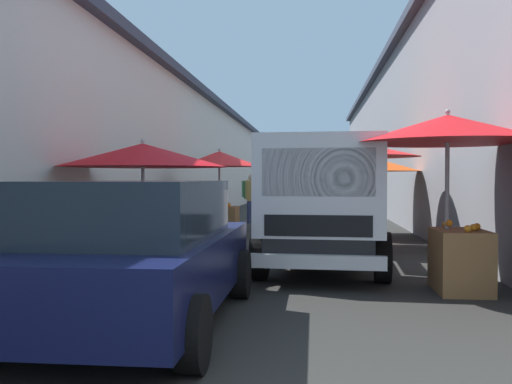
{
  "coord_description": "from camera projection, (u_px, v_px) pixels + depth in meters",
  "views": [
    {
      "loc": [
        -1.7,
        -0.65,
        1.48
      ],
      "look_at": [
        9.59,
        0.53,
        1.2
      ],
      "focal_mm": 39.08,
      "sensor_mm": 36.0,
      "label": 1
    }
  ],
  "objects": [
    {
      "name": "delivery_truck",
      "position": [
        322.0,
        206.0,
        8.64
      ],
      "size": [
        5.0,
        2.17,
        2.08
      ],
      "color": "black",
      "rests_on": "ground"
    },
    {
      "name": "fruit_stall_far_right",
      "position": [
        450.0,
        152.0,
        7.29
      ],
      "size": [
        2.46,
        2.46,
        2.39
      ],
      "color": "#9E9EA3",
      "rests_on": "ground"
    },
    {
      "name": "hatchback_car",
      "position": [
        137.0,
        252.0,
        5.57
      ],
      "size": [
        3.92,
        1.94,
        1.45
      ],
      "color": "#0F1438",
      "rests_on": "ground"
    },
    {
      "name": "fruit_stall_near_left",
      "position": [
        220.0,
        169.0,
        14.87
      ],
      "size": [
        2.18,
        2.18,
        2.28
      ],
      "color": "#9E9EA3",
      "rests_on": "ground"
    },
    {
      "name": "building_left_whitewash",
      "position": [
        84.0,
        152.0,
        18.1
      ],
      "size": [
        49.8,
        7.5,
        4.64
      ],
      "color": "beige",
      "rests_on": "ground"
    },
    {
      "name": "fruit_stall_mid_lane",
      "position": [
        368.0,
        171.0,
        14.17
      ],
      "size": [
        2.61,
        2.61,
        2.11
      ],
      "color": "#9E9EA3",
      "rests_on": "ground"
    },
    {
      "name": "vendor_in_shade",
      "position": [
        256.0,
        196.0,
        16.23
      ],
      "size": [
        0.33,
        0.63,
        1.64
      ],
      "color": "#232328",
      "rests_on": "ground"
    },
    {
      "name": "fruit_stall_near_right",
      "position": [
        141.0,
        168.0,
        9.01
      ],
      "size": [
        2.74,
        2.74,
        2.12
      ],
      "color": "#9E9EA3",
      "rests_on": "ground"
    },
    {
      "name": "ground",
      "position": [
        290.0,
        232.0,
        15.22
      ],
      "size": [
        90.0,
        90.0,
        0.0
      ],
      "primitive_type": "plane",
      "color": "#282826"
    },
    {
      "name": "fruit_stall_far_left",
      "position": [
        352.0,
        162.0,
        11.57
      ],
      "size": [
        2.73,
        2.73,
        2.31
      ],
      "color": "#9E9EA3",
      "rests_on": "ground"
    },
    {
      "name": "parked_scooter",
      "position": [
        165.0,
        223.0,
        12.84
      ],
      "size": [
        1.66,
        0.61,
        1.14
      ],
      "color": "black",
      "rests_on": "ground"
    },
    {
      "name": "vendor_by_crates",
      "position": [
        251.0,
        195.0,
        18.24
      ],
      "size": [
        0.32,
        0.62,
        1.61
      ],
      "color": "navy",
      "rests_on": "ground"
    }
  ]
}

